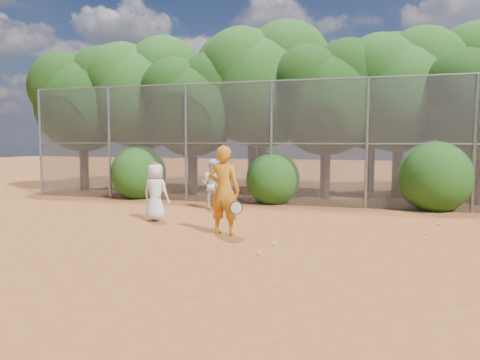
% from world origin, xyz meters
% --- Properties ---
extents(ground, '(80.00, 80.00, 0.00)m').
position_xyz_m(ground, '(0.00, 0.00, 0.00)').
color(ground, '#934D21').
rests_on(ground, ground).
extents(fence_back, '(20.05, 0.09, 4.03)m').
position_xyz_m(fence_back, '(-0.12, 6.00, 2.05)').
color(fence_back, gray).
rests_on(fence_back, ground).
extents(tree_0, '(4.38, 3.81, 6.00)m').
position_xyz_m(tree_0, '(-9.44, 8.04, 3.93)').
color(tree_0, black).
rests_on(tree_0, ground).
extents(tree_1, '(4.64, 4.03, 6.35)m').
position_xyz_m(tree_1, '(-6.94, 8.54, 4.16)').
color(tree_1, black).
rests_on(tree_1, ground).
extents(tree_2, '(3.99, 3.47, 5.47)m').
position_xyz_m(tree_2, '(-4.45, 7.83, 3.58)').
color(tree_2, black).
rests_on(tree_2, ground).
extents(tree_3, '(4.89, 4.26, 6.70)m').
position_xyz_m(tree_3, '(-1.94, 8.84, 4.40)').
color(tree_3, black).
rests_on(tree_3, ground).
extents(tree_4, '(4.19, 3.64, 5.73)m').
position_xyz_m(tree_4, '(0.55, 8.24, 3.76)').
color(tree_4, black).
rests_on(tree_4, ground).
extents(tree_5, '(4.51, 3.92, 6.17)m').
position_xyz_m(tree_5, '(3.06, 9.04, 4.05)').
color(tree_5, black).
rests_on(tree_5, ground).
extents(tree_9, '(4.83, 4.20, 6.62)m').
position_xyz_m(tree_9, '(-7.94, 10.84, 4.34)').
color(tree_9, black).
rests_on(tree_9, ground).
extents(tree_10, '(5.15, 4.48, 7.06)m').
position_xyz_m(tree_10, '(-2.93, 11.05, 4.63)').
color(tree_10, black).
rests_on(tree_10, ground).
extents(tree_11, '(4.64, 4.03, 6.35)m').
position_xyz_m(tree_11, '(2.06, 10.64, 4.16)').
color(tree_11, black).
rests_on(tree_11, ground).
extents(bush_0, '(2.00, 2.00, 2.00)m').
position_xyz_m(bush_0, '(-6.00, 6.30, 1.00)').
color(bush_0, '#1A4812').
rests_on(bush_0, ground).
extents(bush_1, '(1.80, 1.80, 1.80)m').
position_xyz_m(bush_1, '(-1.00, 6.30, 0.90)').
color(bush_1, '#1A4812').
rests_on(bush_1, ground).
extents(bush_2, '(2.20, 2.20, 2.20)m').
position_xyz_m(bush_2, '(4.00, 6.30, 1.10)').
color(bush_2, '#1A4812').
rests_on(bush_2, ground).
extents(player_yellow, '(0.86, 0.56, 2.00)m').
position_xyz_m(player_yellow, '(-0.91, 0.97, 1.00)').
color(player_yellow, orange).
rests_on(player_yellow, ground).
extents(player_teen, '(0.79, 0.56, 1.54)m').
position_xyz_m(player_teen, '(-3.19, 2.11, 0.76)').
color(player_teen, white).
rests_on(player_teen, ground).
extents(player_white, '(0.89, 0.79, 1.53)m').
position_xyz_m(player_white, '(-2.46, 4.46, 0.76)').
color(player_white, white).
rests_on(player_white, ground).
extents(ball_0, '(0.07, 0.07, 0.07)m').
position_xyz_m(ball_0, '(3.36, 1.62, 0.03)').
color(ball_0, '#C4DD28').
rests_on(ball_0, ground).
extents(ball_1, '(0.07, 0.07, 0.07)m').
position_xyz_m(ball_1, '(0.31, -0.64, 0.03)').
color(ball_1, '#C4DD28').
rests_on(ball_1, ground).
extents(ball_3, '(0.07, 0.07, 0.07)m').
position_xyz_m(ball_3, '(0.40, 0.24, 0.03)').
color(ball_3, '#C4DD28').
rests_on(ball_3, ground).
extents(ball_4, '(0.07, 0.07, 0.07)m').
position_xyz_m(ball_4, '(3.84, 3.53, 0.03)').
color(ball_4, '#C4DD28').
rests_on(ball_4, ground).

